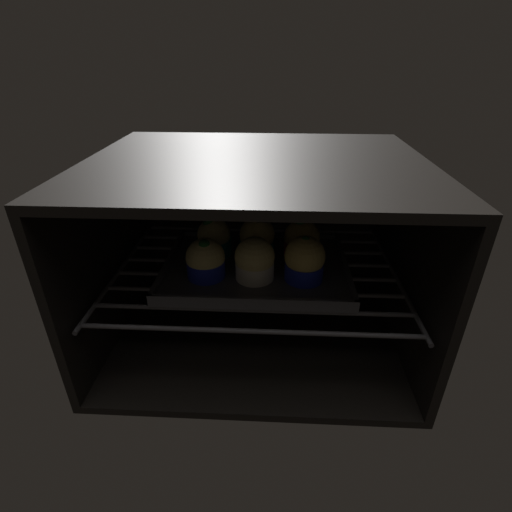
# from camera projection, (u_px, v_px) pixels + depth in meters

# --- Properties ---
(oven_cavity) EXTENTS (0.59, 0.47, 0.37)m
(oven_cavity) POSITION_uv_depth(u_px,v_px,m) (257.00, 244.00, 0.78)
(oven_cavity) COLOR black
(oven_cavity) RESTS_ON ground
(oven_rack) EXTENTS (0.55, 0.42, 0.01)m
(oven_rack) POSITION_uv_depth(u_px,v_px,m) (256.00, 269.00, 0.76)
(oven_rack) COLOR #4C494C
(oven_rack) RESTS_ON oven_cavity
(baking_tray) EXTENTS (0.35, 0.26, 0.02)m
(baking_tray) POSITION_uv_depth(u_px,v_px,m) (256.00, 267.00, 0.75)
(baking_tray) COLOR #4C4C51
(baking_tray) RESTS_ON oven_rack
(muffin_row0_col0) EXTENTS (0.07, 0.07, 0.08)m
(muffin_row0_col0) POSITION_uv_depth(u_px,v_px,m) (206.00, 260.00, 0.69)
(muffin_row0_col0) COLOR #1928B7
(muffin_row0_col0) RESTS_ON baking_tray
(muffin_row0_col1) EXTENTS (0.07, 0.07, 0.08)m
(muffin_row0_col1) POSITION_uv_depth(u_px,v_px,m) (257.00, 261.00, 0.69)
(muffin_row0_col1) COLOR silver
(muffin_row0_col1) RESTS_ON baking_tray
(muffin_row0_col2) EXTENTS (0.07, 0.07, 0.09)m
(muffin_row0_col2) POSITION_uv_depth(u_px,v_px,m) (305.00, 260.00, 0.68)
(muffin_row0_col2) COLOR #1928B7
(muffin_row0_col2) RESTS_ON baking_tray
(muffin_row1_col0) EXTENTS (0.07, 0.07, 0.08)m
(muffin_row1_col0) POSITION_uv_depth(u_px,v_px,m) (214.00, 238.00, 0.77)
(muffin_row1_col0) COLOR #0C8C84
(muffin_row1_col0) RESTS_ON baking_tray
(muffin_row1_col1) EXTENTS (0.07, 0.07, 0.08)m
(muffin_row1_col1) POSITION_uv_depth(u_px,v_px,m) (259.00, 239.00, 0.76)
(muffin_row1_col1) COLOR #0C8C84
(muffin_row1_col1) RESTS_ON baking_tray
(muffin_row1_col2) EXTENTS (0.07, 0.07, 0.08)m
(muffin_row1_col2) POSITION_uv_depth(u_px,v_px,m) (302.00, 240.00, 0.76)
(muffin_row1_col2) COLOR red
(muffin_row1_col2) RESTS_ON baking_tray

